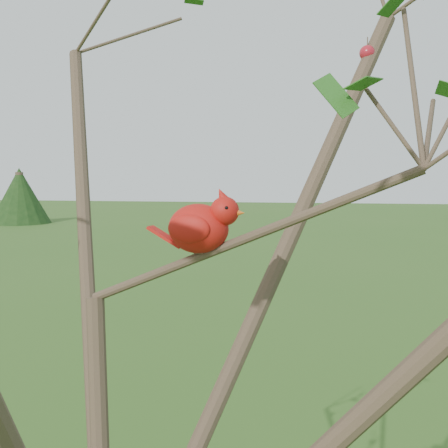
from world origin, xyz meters
name	(u,v)px	position (x,y,z in m)	size (l,w,h in m)	color
crabapple_tree	(106,216)	(0.03, -0.02, 2.12)	(2.35, 2.05, 2.95)	#3B2B1F
cardinal	(202,226)	(0.17, 0.08, 2.10)	(0.19, 0.11, 0.13)	red
distant_trees	(377,186)	(2.62, 22.59, 1.63)	(39.05, 13.05, 3.83)	#3B2B1F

